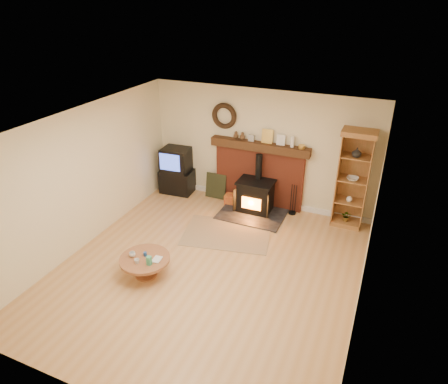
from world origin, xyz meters
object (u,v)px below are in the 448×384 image
at_px(wood_stove, 255,197).
at_px(curio_cabinet, 353,179).
at_px(coffee_table, 145,261).
at_px(tv_unit, 177,171).

bearing_deg(wood_stove, curio_cabinet, 8.31).
height_order(wood_stove, curio_cabinet, curio_cabinet).
bearing_deg(coffee_table, curio_cabinet, 47.09).
bearing_deg(curio_cabinet, tv_unit, -178.74).
distance_m(wood_stove, curio_cabinet, 2.07).
height_order(curio_cabinet, coffee_table, curio_cabinet).
bearing_deg(tv_unit, wood_stove, -5.46).
relative_size(wood_stove, coffee_table, 1.64).
relative_size(curio_cabinet, coffee_table, 2.40).
bearing_deg(curio_cabinet, wood_stove, -171.69).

